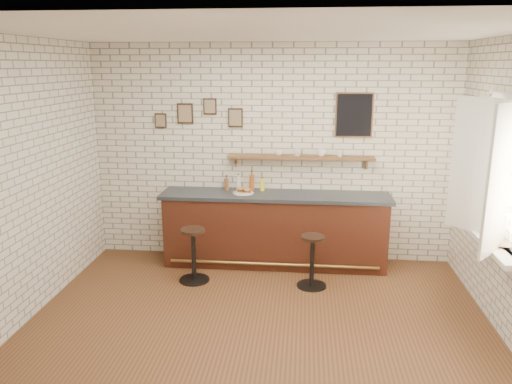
{
  "coord_description": "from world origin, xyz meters",
  "views": [
    {
      "loc": [
        0.45,
        -4.81,
        2.71
      ],
      "look_at": [
        -0.11,
        0.9,
        1.24
      ],
      "focal_mm": 35.0,
      "sensor_mm": 36.0,
      "label": 1
    }
  ],
  "objects_px": {
    "bitters_bottle_amber": "(252,182)",
    "bar_stool_left": "(194,253)",
    "condiment_bottle_yellow": "(262,185)",
    "shelf_cup_b": "(297,152)",
    "sandwich_plate": "(243,193)",
    "bitters_bottle_brown": "(227,184)",
    "bar_stool_right": "(312,260)",
    "ciabatta_sandwich": "(244,190)",
    "shelf_cup_d": "(340,154)",
    "book_lower": "(492,243)",
    "bar_counter": "(275,229)",
    "book_upper": "(493,241)",
    "bitters_bottle_white": "(238,183)",
    "shelf_cup_a": "(279,152)",
    "shelf_cup_c": "(321,153)"
  },
  "relations": [
    {
      "from": "bitters_bottle_brown",
      "to": "bar_stool_right",
      "type": "height_order",
      "value": "bitters_bottle_brown"
    },
    {
      "from": "ciabatta_sandwich",
      "to": "bar_stool_left",
      "type": "distance_m",
      "value": 1.1
    },
    {
      "from": "condiment_bottle_yellow",
      "to": "shelf_cup_c",
      "type": "height_order",
      "value": "shelf_cup_c"
    },
    {
      "from": "bar_counter",
      "to": "bitters_bottle_white",
      "type": "xyz_separation_m",
      "value": [
        -0.52,
        0.16,
        0.6
      ]
    },
    {
      "from": "condiment_bottle_yellow",
      "to": "shelf_cup_c",
      "type": "distance_m",
      "value": 0.92
    },
    {
      "from": "bitters_bottle_amber",
      "to": "book_lower",
      "type": "height_order",
      "value": "bitters_bottle_amber"
    },
    {
      "from": "sandwich_plate",
      "to": "shelf_cup_a",
      "type": "distance_m",
      "value": 0.74
    },
    {
      "from": "bitters_bottle_amber",
      "to": "bar_stool_left",
      "type": "xyz_separation_m",
      "value": [
        -0.66,
        -0.83,
        -0.75
      ]
    },
    {
      "from": "sandwich_plate",
      "to": "bitters_bottle_amber",
      "type": "xyz_separation_m",
      "value": [
        0.1,
        0.18,
        0.11
      ]
    },
    {
      "from": "bar_counter",
      "to": "ciabatta_sandwich",
      "type": "xyz_separation_m",
      "value": [
        -0.43,
        -0.01,
        0.55
      ]
    },
    {
      "from": "shelf_cup_d",
      "to": "book_upper",
      "type": "distance_m",
      "value": 2.32
    },
    {
      "from": "bar_stool_left",
      "to": "shelf_cup_b",
      "type": "bearing_deg",
      "value": 34.02
    },
    {
      "from": "ciabatta_sandwich",
      "to": "bar_stool_right",
      "type": "height_order",
      "value": "ciabatta_sandwich"
    },
    {
      "from": "bitters_bottle_white",
      "to": "book_upper",
      "type": "xyz_separation_m",
      "value": [
        2.83,
        -1.68,
        -0.14
      ]
    },
    {
      "from": "sandwich_plate",
      "to": "bitters_bottle_amber",
      "type": "relative_size",
      "value": 1.0
    },
    {
      "from": "bitters_bottle_amber",
      "to": "book_upper",
      "type": "distance_m",
      "value": 3.14
    },
    {
      "from": "bitters_bottle_white",
      "to": "book_upper",
      "type": "height_order",
      "value": "bitters_bottle_white"
    },
    {
      "from": "sandwich_plate",
      "to": "bitters_bottle_brown",
      "type": "xyz_separation_m",
      "value": [
        -0.26,
        0.18,
        0.08
      ]
    },
    {
      "from": "condiment_bottle_yellow",
      "to": "shelf_cup_b",
      "type": "height_order",
      "value": "shelf_cup_b"
    },
    {
      "from": "bitters_bottle_white",
      "to": "book_lower",
      "type": "relative_size",
      "value": 0.96
    },
    {
      "from": "bitters_bottle_brown",
      "to": "bar_stool_right",
      "type": "relative_size",
      "value": 0.31
    },
    {
      "from": "book_lower",
      "to": "book_upper",
      "type": "relative_size",
      "value": 1.02
    },
    {
      "from": "shelf_cup_d",
      "to": "ciabatta_sandwich",
      "type": "bearing_deg",
      "value": 173.99
    },
    {
      "from": "ciabatta_sandwich",
      "to": "book_upper",
      "type": "xyz_separation_m",
      "value": [
        2.73,
        -1.5,
        -0.09
      ]
    },
    {
      "from": "bar_stool_left",
      "to": "bar_stool_right",
      "type": "xyz_separation_m",
      "value": [
        1.5,
        -0.03,
        -0.02
      ]
    },
    {
      "from": "shelf_cup_b",
      "to": "shelf_cup_c",
      "type": "height_order",
      "value": "same"
    },
    {
      "from": "sandwich_plate",
      "to": "condiment_bottle_yellow",
      "type": "height_order",
      "value": "condiment_bottle_yellow"
    },
    {
      "from": "bar_counter",
      "to": "book_upper",
      "type": "bearing_deg",
      "value": -33.33
    },
    {
      "from": "bar_stool_left",
      "to": "shelf_cup_b",
      "type": "distance_m",
      "value": 1.94
    },
    {
      "from": "ciabatta_sandwich",
      "to": "book_upper",
      "type": "relative_size",
      "value": 0.94
    },
    {
      "from": "bar_stool_right",
      "to": "condiment_bottle_yellow",
      "type": "bearing_deg",
      "value": 129.21
    },
    {
      "from": "bitters_bottle_white",
      "to": "bar_stool_right",
      "type": "bearing_deg",
      "value": -39.68
    },
    {
      "from": "bar_counter",
      "to": "shelf_cup_a",
      "type": "relative_size",
      "value": 28.05
    },
    {
      "from": "shelf_cup_c",
      "to": "condiment_bottle_yellow",
      "type": "bearing_deg",
      "value": 99.81
    },
    {
      "from": "bitters_bottle_brown",
      "to": "bar_stool_left",
      "type": "relative_size",
      "value": 0.29
    },
    {
      "from": "bar_counter",
      "to": "bitters_bottle_amber",
      "type": "xyz_separation_m",
      "value": [
        -0.34,
        0.16,
        0.62
      ]
    },
    {
      "from": "shelf_cup_b",
      "to": "bitters_bottle_white",
      "type": "bearing_deg",
      "value": 124.28
    },
    {
      "from": "condiment_bottle_yellow",
      "to": "shelf_cup_d",
      "type": "xyz_separation_m",
      "value": [
        1.04,
        0.04,
        0.45
      ]
    },
    {
      "from": "bitters_bottle_white",
      "to": "book_upper",
      "type": "bearing_deg",
      "value": -30.72
    },
    {
      "from": "bar_stool_right",
      "to": "sandwich_plate",
      "type": "bearing_deg",
      "value": 144.32
    },
    {
      "from": "ciabatta_sandwich",
      "to": "bitters_bottle_brown",
      "type": "relative_size",
      "value": 1.07
    },
    {
      "from": "bar_counter",
      "to": "bar_stool_left",
      "type": "height_order",
      "value": "bar_counter"
    },
    {
      "from": "book_lower",
      "to": "book_upper",
      "type": "distance_m",
      "value": 0.02
    },
    {
      "from": "sandwich_plate",
      "to": "bitters_bottle_white",
      "type": "bearing_deg",
      "value": 116.29
    },
    {
      "from": "ciabatta_sandwich",
      "to": "bar_stool_left",
      "type": "xyz_separation_m",
      "value": [
        -0.57,
        -0.65,
        -0.68
      ]
    },
    {
      "from": "bar_counter",
      "to": "condiment_bottle_yellow",
      "type": "distance_m",
      "value": 0.64
    },
    {
      "from": "shelf_cup_a",
      "to": "shelf_cup_c",
      "type": "distance_m",
      "value": 0.58
    },
    {
      "from": "shelf_cup_d",
      "to": "book_lower",
      "type": "distance_m",
      "value": 2.33
    },
    {
      "from": "bitters_bottle_amber",
      "to": "bitters_bottle_white",
      "type": "bearing_deg",
      "value": -180.0
    },
    {
      "from": "shelf_cup_a",
      "to": "shelf_cup_d",
      "type": "xyz_separation_m",
      "value": [
        0.82,
        0.0,
        -0.0
      ]
    }
  ]
}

